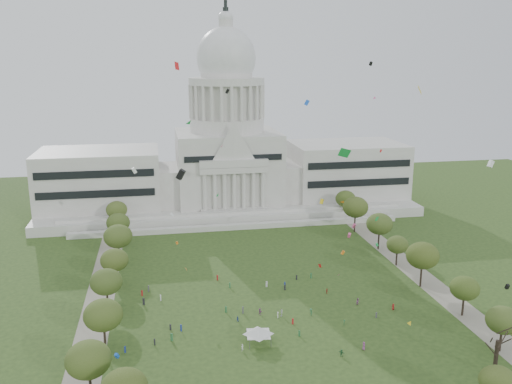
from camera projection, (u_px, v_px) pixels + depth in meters
The scene contains 34 objects.
ground at pixel (289, 328), 135.07m from camera, with size 400.00×400.00×0.00m, color #2B441A.
capitol at pixel (228, 159), 238.14m from camera, with size 160.00×64.50×91.30m.
path_left at pixel (101, 293), 155.21m from camera, with size 8.00×160.00×0.04m, color gray.
path_right at pixel (413, 270), 172.19m from camera, with size 8.00×160.00×0.04m, color gray.
row_tree_l_0 at pixel (88, 360), 104.23m from camera, with size 8.85×8.85×12.59m.
row_tree_r_0 at pixel (503, 320), 122.47m from camera, with size 7.67×7.67×10.91m.
row_tree_l_1 at pixel (103, 315), 122.30m from camera, with size 8.86×8.86×12.59m.
row_tree_r_1 at pixel (465, 288), 139.74m from camera, with size 7.58×7.58×10.78m.
row_tree_l_2 at pixel (106, 282), 141.58m from camera, with size 8.42×8.42×11.97m.
row_tree_r_2 at pixel (423, 256), 157.21m from camera, with size 9.55×9.55×13.58m.
row_tree_l_3 at pixel (114, 260), 157.68m from camera, with size 8.12×8.12×11.55m.
row_tree_r_3 at pixel (397, 245), 174.14m from camera, with size 7.01×7.01×9.98m.
row_tree_l_4 at pixel (118, 236), 175.05m from camera, with size 9.29×9.29×13.21m.
row_tree_r_4 at pixel (380, 224), 188.52m from camera, with size 9.19×9.19×13.06m.
row_tree_l_5 at pixel (118, 223), 192.83m from camera, with size 8.33×8.33×11.85m.
row_tree_r_5 at pixel (355, 207), 207.38m from camera, with size 9.82×9.82×13.96m.
row_tree_l_6 at pixel (117, 210), 209.88m from camera, with size 8.19×8.19×11.64m.
row_tree_r_6 at pixel (346, 199), 225.28m from camera, with size 8.42×8.42×11.97m.
near_tree_1 at pixel (498, 382), 100.52m from camera, with size 6.93×6.93×9.86m.
big_bare_tree at pixel (498, 338), 112.99m from camera, with size 6.00×5.00×12.80m.
event_tent at pixel (258, 330), 127.08m from camera, with size 8.46×8.46×4.24m.
person_0 at pixel (393, 307), 144.57m from camera, with size 0.84×0.55×1.73m, color #B21E1E.
person_2 at pixel (358, 302), 147.35m from camera, with size 0.95×0.59×1.96m, color #994C8C.
person_3 at pixel (311, 312), 141.38m from camera, with size 1.24×0.64×1.91m, color #33723F.
person_4 at pixel (282, 313), 140.90m from camera, with size 1.19×0.65×2.04m, color silver.
person_5 at pixel (260, 311), 141.93m from camera, with size 1.60×0.63×1.73m, color #994C8C.
person_6 at pixel (364, 346), 124.71m from camera, with size 0.96×0.63×1.97m, color #994C8C.
person_7 at pixel (242, 348), 124.11m from camera, with size 0.65×0.48×1.78m, color silver.
person_8 at pixel (237, 319), 138.02m from camera, with size 0.72×0.44×1.48m, color navy.
person_9 at pixel (344, 322), 136.30m from camera, with size 0.93×0.48×1.44m, color #33723F.
person_10 at pixel (327, 291), 154.49m from camera, with size 0.94×0.51×1.61m, color #B21E1E.
person_11 at pixel (341, 353), 121.96m from camera, with size 1.56×0.62×1.69m, color #33723F.
distant_crowd at pixel (224, 304), 146.32m from camera, with size 63.60×38.13×1.92m.
kite_swarm at pixel (286, 197), 133.85m from camera, with size 89.39×100.88×61.51m.
Camera 1 is at (-30.47, -119.42, 65.37)m, focal length 38.00 mm.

